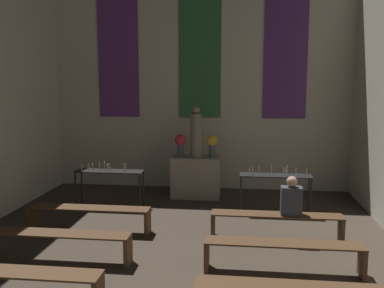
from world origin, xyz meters
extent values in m
cube|color=beige|center=(0.00, 9.59, 2.88)|extent=(7.78, 0.12, 5.77)
cube|color=#60337F|center=(-2.11, 9.51, 3.46)|extent=(1.06, 0.03, 3.23)
cube|color=#33723F|center=(0.00, 9.51, 3.46)|extent=(1.06, 0.03, 3.23)
cube|color=#60337F|center=(2.11, 9.51, 3.46)|extent=(1.06, 0.03, 3.23)
cube|color=gray|center=(0.00, 8.61, 0.49)|extent=(1.15, 0.64, 0.98)
cylinder|color=gray|center=(0.00, 8.61, 1.50)|extent=(0.27, 0.27, 1.02)
sphere|color=gray|center=(0.00, 8.61, 2.10)|extent=(0.19, 0.19, 0.19)
cylinder|color=#4C5666|center=(-0.38, 8.61, 1.14)|extent=(0.15, 0.15, 0.31)
sphere|color=#DB3342|center=(-0.38, 8.61, 1.38)|extent=(0.27, 0.27, 0.27)
cylinder|color=#4C5666|center=(0.38, 8.61, 1.14)|extent=(0.15, 0.15, 0.31)
sphere|color=gold|center=(0.38, 8.61, 1.38)|extent=(0.27, 0.27, 0.27)
cube|color=black|center=(-1.80, 7.56, 0.81)|extent=(1.50, 0.41, 0.02)
cylinder|color=black|center=(-2.52, 7.38, 0.40)|extent=(0.04, 0.04, 0.80)
cylinder|color=black|center=(-1.08, 7.38, 0.40)|extent=(0.04, 0.04, 0.80)
cylinder|color=black|center=(-2.52, 7.73, 0.40)|extent=(0.04, 0.04, 0.80)
cylinder|color=black|center=(-1.08, 7.73, 0.40)|extent=(0.04, 0.04, 0.80)
cylinder|color=silver|center=(-1.96, 7.70, 0.90)|extent=(0.02, 0.02, 0.17)
sphere|color=#F9CC4C|center=(-1.96, 7.70, 1.00)|extent=(0.02, 0.02, 0.02)
cylinder|color=silver|center=(-2.29, 7.62, 0.87)|extent=(0.02, 0.02, 0.11)
sphere|color=#F9CC4C|center=(-2.29, 7.62, 0.94)|extent=(0.02, 0.02, 0.02)
cylinder|color=silver|center=(-1.45, 7.62, 0.89)|extent=(0.02, 0.02, 0.14)
sphere|color=#F9CC4C|center=(-1.45, 7.62, 0.97)|extent=(0.02, 0.02, 0.02)
cylinder|color=silver|center=(-1.46, 7.51, 0.90)|extent=(0.02, 0.02, 0.16)
sphere|color=#F9CC4C|center=(-1.46, 7.51, 0.99)|extent=(0.02, 0.02, 0.02)
cylinder|color=silver|center=(-1.82, 7.60, 0.88)|extent=(0.02, 0.02, 0.13)
sphere|color=#F9CC4C|center=(-1.82, 7.60, 0.96)|extent=(0.02, 0.02, 0.02)
cylinder|color=silver|center=(-2.07, 7.68, 0.90)|extent=(0.02, 0.02, 0.15)
sphere|color=#F9CC4C|center=(-2.07, 7.68, 0.98)|extent=(0.02, 0.02, 0.02)
cylinder|color=silver|center=(-2.39, 7.44, 0.88)|extent=(0.02, 0.02, 0.12)
sphere|color=#F9CC4C|center=(-2.39, 7.44, 0.95)|extent=(0.02, 0.02, 0.02)
cylinder|color=silver|center=(-2.22, 7.64, 0.88)|extent=(0.02, 0.02, 0.13)
sphere|color=#F9CC4C|center=(-2.22, 7.64, 0.96)|extent=(0.02, 0.02, 0.02)
cylinder|color=silver|center=(-1.87, 7.66, 0.87)|extent=(0.02, 0.02, 0.10)
sphere|color=#F9CC4C|center=(-1.87, 7.66, 0.94)|extent=(0.02, 0.02, 0.02)
cube|color=black|center=(1.80, 7.56, 0.81)|extent=(1.50, 0.41, 0.02)
cylinder|color=black|center=(1.08, 7.38, 0.40)|extent=(0.04, 0.04, 0.80)
cylinder|color=black|center=(2.52, 7.38, 0.40)|extent=(0.04, 0.04, 0.80)
cylinder|color=black|center=(1.08, 7.73, 0.40)|extent=(0.04, 0.04, 0.80)
cylinder|color=black|center=(2.52, 7.73, 0.40)|extent=(0.04, 0.04, 0.80)
cylinder|color=silver|center=(2.22, 7.55, 0.88)|extent=(0.02, 0.02, 0.13)
sphere|color=#F9CC4C|center=(2.22, 7.55, 0.96)|extent=(0.02, 0.02, 0.02)
cylinder|color=silver|center=(1.45, 7.66, 0.88)|extent=(0.02, 0.02, 0.11)
sphere|color=#F9CC4C|center=(1.45, 7.66, 0.94)|extent=(0.02, 0.02, 0.02)
cylinder|color=silver|center=(1.25, 7.52, 0.88)|extent=(0.02, 0.02, 0.12)
sphere|color=#F9CC4C|center=(1.25, 7.52, 0.95)|extent=(0.02, 0.02, 0.02)
cylinder|color=silver|center=(1.97, 7.72, 0.87)|extent=(0.02, 0.02, 0.11)
sphere|color=#F9CC4C|center=(1.97, 7.72, 0.94)|extent=(0.02, 0.02, 0.02)
cylinder|color=silver|center=(2.00, 7.44, 0.90)|extent=(0.02, 0.02, 0.15)
sphere|color=#F9CC4C|center=(2.00, 7.44, 0.99)|extent=(0.02, 0.02, 0.02)
cylinder|color=silver|center=(1.72, 7.66, 0.91)|extent=(0.02, 0.02, 0.17)
sphere|color=#F9CC4C|center=(1.72, 7.66, 1.01)|extent=(0.02, 0.02, 0.02)
cylinder|color=silver|center=(1.32, 7.47, 0.90)|extent=(0.02, 0.02, 0.16)
sphere|color=#F9CC4C|center=(1.32, 7.47, 0.99)|extent=(0.02, 0.02, 0.02)
cylinder|color=silver|center=(2.05, 7.71, 0.90)|extent=(0.02, 0.02, 0.16)
sphere|color=#F9CC4C|center=(2.05, 7.71, 0.99)|extent=(0.02, 0.02, 0.02)
cylinder|color=silver|center=(2.44, 7.61, 0.88)|extent=(0.02, 0.02, 0.11)
sphere|color=#F9CC4C|center=(2.44, 7.61, 0.94)|extent=(0.02, 0.02, 0.02)
cube|color=#4C331E|center=(-1.71, 3.30, 0.45)|extent=(2.28, 0.36, 0.03)
cube|color=#4C331E|center=(1.71, 3.30, 0.45)|extent=(2.28, 0.36, 0.03)
cube|color=#4C331E|center=(-1.71, 4.64, 0.45)|extent=(2.28, 0.36, 0.03)
cube|color=#4C331E|center=(-0.60, 4.64, 0.22)|extent=(0.06, 0.32, 0.44)
cube|color=#4C331E|center=(1.71, 4.64, 0.45)|extent=(2.28, 0.36, 0.03)
cube|color=#4C331E|center=(0.60, 4.64, 0.22)|extent=(0.06, 0.32, 0.44)
cube|color=#4C331E|center=(2.82, 4.64, 0.22)|extent=(0.06, 0.32, 0.44)
cube|color=#4C331E|center=(-1.71, 5.98, 0.45)|extent=(2.28, 0.36, 0.03)
cube|color=#4C331E|center=(-2.82, 5.98, 0.22)|extent=(0.06, 0.32, 0.44)
cube|color=#4C331E|center=(-0.60, 5.98, 0.22)|extent=(0.06, 0.32, 0.44)
cube|color=#4C331E|center=(1.71, 5.98, 0.45)|extent=(2.28, 0.36, 0.03)
cube|color=#4C331E|center=(0.60, 5.98, 0.22)|extent=(0.06, 0.32, 0.44)
cube|color=#4C331E|center=(2.82, 5.98, 0.22)|extent=(0.06, 0.32, 0.44)
cube|color=#383D47|center=(1.96, 5.98, 0.71)|extent=(0.36, 0.24, 0.49)
sphere|color=tan|center=(1.96, 5.98, 1.06)|extent=(0.19, 0.19, 0.19)
camera|label=1|loc=(1.10, -1.38, 2.78)|focal=40.00mm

